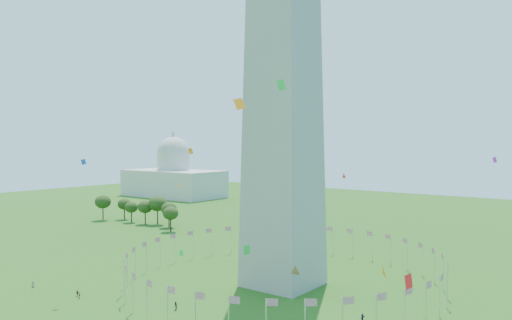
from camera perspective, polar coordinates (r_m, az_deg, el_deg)
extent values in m
cylinder|color=silver|center=(115.53, 20.27, -14.44)|extent=(0.24, 0.24, 9.00)
cylinder|color=silver|center=(122.09, 20.98, -13.55)|extent=(0.24, 0.24, 9.00)
cylinder|color=silver|center=(128.83, 21.07, -12.72)|extent=(0.24, 0.24, 9.00)
cylinder|color=silver|center=(135.51, 20.62, -11.98)|extent=(0.24, 0.24, 9.00)
cylinder|color=silver|center=(141.96, 19.73, -11.33)|extent=(0.24, 0.24, 9.00)
cylinder|color=silver|center=(148.03, 18.47, -10.77)|extent=(0.24, 0.24, 9.00)
cylinder|color=silver|center=(153.59, 16.92, -10.28)|extent=(0.24, 0.24, 9.00)
cylinder|color=silver|center=(158.53, 15.12, -9.88)|extent=(0.24, 0.24, 9.00)
cylinder|color=silver|center=(162.75, 13.15, -9.55)|extent=(0.24, 0.24, 9.00)
cylinder|color=silver|center=(166.21, 11.02, -9.30)|extent=(0.24, 0.24, 9.00)
cylinder|color=silver|center=(168.83, 8.79, -9.11)|extent=(0.24, 0.24, 9.00)
cylinder|color=silver|center=(170.57, 6.49, -8.98)|extent=(0.24, 0.24, 9.00)
cylinder|color=silver|center=(171.43, 4.14, -8.92)|extent=(0.24, 0.24, 9.00)
cylinder|color=silver|center=(171.37, 1.78, -8.92)|extent=(0.24, 0.24, 9.00)
cylinder|color=silver|center=(170.40, -0.56, -8.98)|extent=(0.24, 0.24, 9.00)
cylinder|color=silver|center=(168.54, -2.86, -9.10)|extent=(0.24, 0.24, 9.00)
cylinder|color=silver|center=(165.81, -5.08, -9.29)|extent=(0.24, 0.24, 9.00)
cylinder|color=silver|center=(162.25, -7.19, -9.55)|extent=(0.24, 0.24, 9.00)
cylinder|color=silver|center=(157.92, -9.14, -9.88)|extent=(0.24, 0.24, 9.00)
cylinder|color=silver|center=(152.90, -10.91, -10.29)|extent=(0.24, 0.24, 9.00)
cylinder|color=silver|center=(147.27, -12.43, -10.78)|extent=(0.24, 0.24, 9.00)
cylinder|color=silver|center=(141.15, -13.64, -11.35)|extent=(0.24, 0.24, 9.00)
cylinder|color=silver|center=(134.66, -14.48, -12.01)|extent=(0.24, 0.24, 9.00)
cylinder|color=silver|center=(127.95, -14.87, -12.76)|extent=(0.24, 0.24, 9.00)
cylinder|color=silver|center=(121.23, -14.72, -13.59)|extent=(0.24, 0.24, 9.00)
cylinder|color=silver|center=(114.70, -13.92, -14.49)|extent=(0.24, 0.24, 9.00)
cylinder|color=silver|center=(108.62, -12.39, -15.43)|extent=(0.24, 0.24, 9.00)
cylinder|color=silver|center=(103.26, -10.07, -16.35)|extent=(0.24, 0.24, 9.00)
cylinder|color=silver|center=(98.91, -6.95, -17.17)|extent=(0.24, 0.24, 9.00)
cylinder|color=silver|center=(95.87, -3.14, -17.79)|extent=(0.24, 0.24, 9.00)
cylinder|color=silver|center=(99.41, 13.60, -17.11)|extent=(0.24, 0.24, 9.00)
cylinder|color=silver|center=(103.90, 16.62, -16.28)|extent=(0.24, 0.24, 9.00)
cylinder|color=silver|center=(109.37, 18.84, -15.37)|extent=(0.24, 0.24, 9.00)
imported|color=#282828|center=(115.85, -9.19, -16.15)|extent=(1.13, 1.09, 1.84)
imported|color=#5B1514|center=(131.12, -19.74, -14.14)|extent=(0.65, 0.95, 1.54)
imported|color=slate|center=(129.39, -19.54, -14.36)|extent=(0.92, 0.61, 1.51)
imported|color=gray|center=(142.76, -24.14, -12.83)|extent=(0.92, 0.98, 1.66)
imported|color=#1C1F42|center=(110.07, 12.07, -17.22)|extent=(0.72, 1.52, 1.61)
plane|color=orange|center=(85.22, 14.41, -12.33)|extent=(1.31, 2.49, 2.76)
plane|color=orange|center=(62.39, -1.91, 6.43)|extent=(1.32, 1.67, 1.70)
plane|color=blue|center=(129.07, -19.11, -0.21)|extent=(0.38, 1.65, 1.61)
plane|color=orange|center=(156.84, -8.81, -2.92)|extent=(0.83, 1.55, 1.69)
plane|color=blue|center=(124.77, 5.08, -11.03)|extent=(1.24, 0.23, 1.22)
plane|color=orange|center=(118.56, -7.49, 1.02)|extent=(1.45, 0.95, 1.62)
plane|color=#CC2699|center=(113.85, 25.63, 0.01)|extent=(0.24, 1.34, 1.33)
plane|color=red|center=(49.00, 17.04, -13.13)|extent=(0.67, 1.34, 1.49)
plane|color=green|center=(118.30, -1.06, -10.23)|extent=(1.57, 1.66, 2.28)
plane|color=green|center=(148.04, -8.55, -10.49)|extent=(0.81, 1.63, 1.65)
plane|color=red|center=(105.15, 10.02, -1.83)|extent=(1.10, 0.70, 1.21)
plane|color=green|center=(97.42, 4.50, -12.59)|extent=(1.86, 0.26, 1.87)
plane|color=blue|center=(96.93, 4.35, -13.20)|extent=(0.96, 2.07, 2.22)
plane|color=green|center=(70.47, 2.90, 8.56)|extent=(1.70, 0.71, 1.81)
ellipsoid|color=#33501A|center=(249.23, -17.09, -5.25)|extent=(7.50, 7.50, 11.72)
ellipsoid|color=#33501A|center=(248.75, -14.80, -5.46)|extent=(6.34, 6.34, 9.91)
ellipsoid|color=#33501A|center=(238.97, -14.05, -5.81)|extent=(6.03, 6.03, 9.43)
ellipsoid|color=#33501A|center=(232.26, -12.55, -5.89)|extent=(6.75, 6.75, 10.54)
ellipsoid|color=#33501A|center=(230.05, -11.19, -5.69)|extent=(8.08, 8.08, 12.62)
ellipsoid|color=#33501A|center=(221.45, -9.92, -6.23)|extent=(6.88, 6.88, 10.75)
ellipsoid|color=#33501A|center=(211.11, -9.73, -6.70)|extent=(6.56, 6.56, 10.24)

